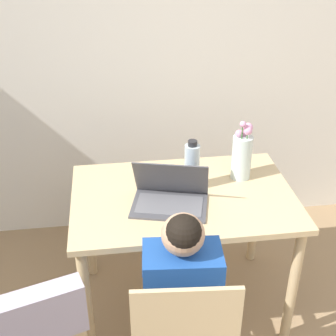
{
  "coord_description": "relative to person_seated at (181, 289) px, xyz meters",
  "views": [
    {
      "loc": [
        -0.19,
        -0.48,
        1.96
      ],
      "look_at": [
        0.06,
        1.36,
        0.9
      ],
      "focal_mm": 50.0,
      "sensor_mm": 36.0,
      "label": 1
    }
  ],
  "objects": [
    {
      "name": "wall_back",
      "position": [
        -0.04,
        1.36,
        0.63
      ],
      "size": [
        6.4,
        0.05,
        2.5
      ],
      "color": "white",
      "rests_on": "ground_plane"
    },
    {
      "name": "dining_table",
      "position": [
        0.1,
        0.53,
        -0.0
      ],
      "size": [
        1.08,
        0.72,
        0.72
      ],
      "color": "#D6B784",
      "rests_on": "ground_plane"
    },
    {
      "name": "person_seated",
      "position": [
        0.0,
        0.0,
        0.0
      ],
      "size": [
        0.33,
        0.44,
        1.02
      ],
      "rotation": [
        0.0,
        0.0,
        3.06
      ],
      "color": "#1E4C9E",
      "rests_on": "ground_plane"
    },
    {
      "name": "laptop",
      "position": [
        0.02,
        0.47,
        0.15
      ],
      "size": [
        0.4,
        0.32,
        0.22
      ],
      "rotation": [
        0.0,
        0.0,
        -0.25
      ],
      "color": "#4C4C51",
      "rests_on": "dining_table"
    },
    {
      "name": "flower_vase",
      "position": [
        0.41,
        0.66,
        0.23
      ],
      "size": [
        0.1,
        0.1,
        0.32
      ],
      "color": "silver",
      "rests_on": "dining_table"
    },
    {
      "name": "water_bottle",
      "position": [
        0.15,
        0.59,
        0.22
      ],
      "size": [
        0.07,
        0.07,
        0.26
      ],
      "color": "silver",
      "rests_on": "dining_table"
    }
  ]
}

